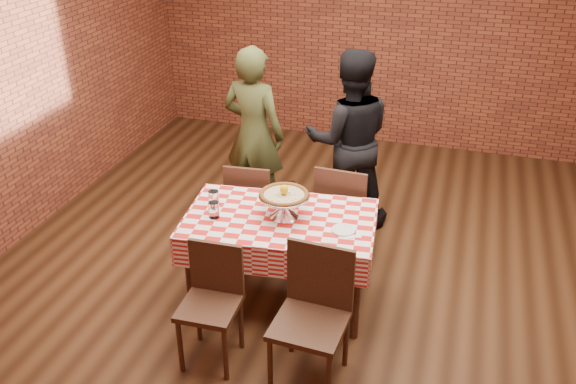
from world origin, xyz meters
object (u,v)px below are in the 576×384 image
Objects in this scene: table at (280,260)px; water_glass_left at (214,210)px; water_glass_right at (214,199)px; chair_near_right at (310,323)px; pizza_stand at (284,206)px; diner_olive at (254,134)px; pizza at (284,195)px; chair_near_left at (209,310)px; chair_far_left at (253,204)px; condiment_caddy at (289,191)px; chair_far_right at (345,209)px; diner_black at (349,140)px.

water_glass_left reaches higher than table.
water_glass_left is at bearing -67.01° from water_glass_right.
water_glass_left is 0.13× the size of chair_near_right.
pizza_stand is (0.02, 0.03, 0.47)m from table.
water_glass_left is 1.15m from chair_near_right.
pizza_stand is 1.42m from diner_olive.
pizza is at bearing 52.40° from table.
chair_near_left reaches higher than table.
chair_far_left is (-0.90, 1.42, -0.03)m from chair_near_right.
chair_far_left is at bearing 83.39° from water_glass_right.
pizza is (0.02, 0.03, 0.56)m from table.
water_glass_left is (-0.47, -0.14, 0.45)m from table.
pizza_stand reaches higher than table.
condiment_caddy is at bearing 99.17° from pizza_stand.
chair_near_right reaches higher than chair_far_right.
pizza is 0.95m from chair_far_left.
diner_black is (0.76, 1.37, 0.02)m from water_glass_right.
chair_far_left is at bearing 127.11° from pizza_stand.
chair_far_right reaches higher than chair_near_left.
chair_far_right reaches higher than chair_far_left.
diner_black is (0.20, 1.36, -0.00)m from pizza_stand.
diner_black is at bearing -163.40° from diner_olive.
water_glass_left is (-0.49, -0.17, -0.11)m from pizza.
condiment_caddy is (-0.04, 0.27, -0.11)m from pizza.
chair_near_left is 1.46m from chair_far_left.
diner_black is at bearing 80.81° from table.
water_glass_right is 1.26m from diner_olive.
chair_near_right is (0.69, 0.02, 0.04)m from chair_near_left.
chair_near_right is at bearing -38.55° from water_glass_right.
table is 0.70m from water_glass_right.
water_glass_left is 0.92× the size of condiment_caddy.
diner_olive is (-0.64, 0.97, 0.01)m from condiment_caddy.
diner_black reaches higher than chair_far_right.
chair_near_right is (0.46, -1.06, -0.36)m from condiment_caddy.
chair_far_right is (0.80, 0.11, 0.02)m from chair_far_left.
chair_far_left is (-0.21, 1.45, 0.01)m from chair_near_left.
condiment_caddy reaches higher than chair_far_left.
pizza reaches higher than condiment_caddy.
chair_far_right reaches higher than water_glass_left.
chair_near_left is (-0.28, -0.81, -0.41)m from pizza_stand.
diner_olive is (-0.68, 1.24, -0.00)m from pizza_stand.
pizza is 0.30m from condiment_caddy.
chair_far_left is at bearing 89.52° from water_glass_left.
condiment_caddy reaches higher than chair_near_left.
diner_black is at bearing 75.51° from chair_near_left.
condiment_caddy reaches higher than water_glass_left.
chair_near_right is (0.44, -0.75, 0.09)m from table.
diner_black reaches higher than chair_near_left.
condiment_caddy reaches higher than water_glass_right.
diner_olive is (-0.66, 1.27, 0.46)m from table.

